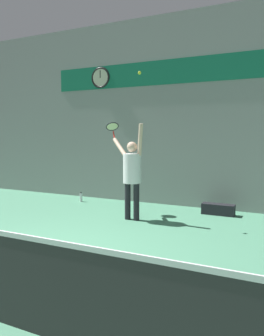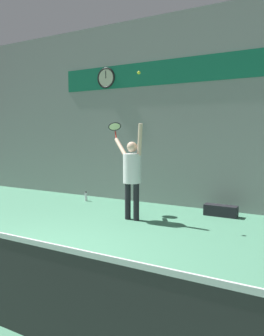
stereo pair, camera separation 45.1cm
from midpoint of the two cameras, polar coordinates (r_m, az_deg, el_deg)
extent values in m
plane|color=#4C8C6B|center=(5.13, -16.71, -15.98)|extent=(18.00, 18.00, 0.00)
cube|color=gray|center=(8.95, 6.51, 9.71)|extent=(18.00, 0.10, 5.00)
cube|color=#146B4C|center=(9.02, 6.43, 16.20)|extent=(6.22, 0.02, 0.63)
cylinder|color=beige|center=(9.79, -3.19, 15.40)|extent=(0.54, 0.02, 0.54)
torus|color=black|center=(9.79, -3.19, 15.40)|extent=(0.59, 0.05, 0.59)
cube|color=black|center=(9.79, -3.23, 15.96)|extent=(0.02, 0.01, 0.22)
cylinder|color=black|center=(7.33, 1.03, -5.76)|extent=(0.13, 0.13, 0.83)
cylinder|color=black|center=(7.24, 2.54, -5.93)|extent=(0.13, 0.13, 0.83)
cylinder|color=white|center=(7.17, 1.80, -0.08)|extent=(0.39, 0.39, 0.65)
sphere|color=beige|center=(7.14, 1.81, 3.70)|extent=(0.23, 0.23, 0.23)
cylinder|color=beige|center=(7.02, 3.23, 4.96)|extent=(0.19, 0.18, 0.69)
cylinder|color=beige|center=(7.50, -0.28, 3.71)|extent=(0.55, 0.47, 0.41)
cylinder|color=red|center=(7.84, -1.18, 5.71)|extent=(0.14, 0.15, 0.21)
torus|color=black|center=(8.00, -1.42, 7.23)|extent=(0.41, 0.41, 0.21)
cylinder|color=beige|center=(8.00, -1.42, 7.23)|extent=(0.35, 0.34, 0.17)
sphere|color=#CCDB2D|center=(7.06, 3.11, 16.24)|extent=(0.07, 0.07, 0.07)
cylinder|color=silver|center=(9.44, -6.66, -5.02)|extent=(0.07, 0.07, 0.24)
cylinder|color=black|center=(9.42, -6.67, -4.20)|extent=(0.04, 0.04, 0.04)
cube|color=black|center=(8.00, 16.78, -7.12)|extent=(0.76, 0.26, 0.26)
camera|label=1|loc=(0.23, -88.20, 0.18)|focal=35.00mm
camera|label=2|loc=(0.23, 91.80, -0.18)|focal=35.00mm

